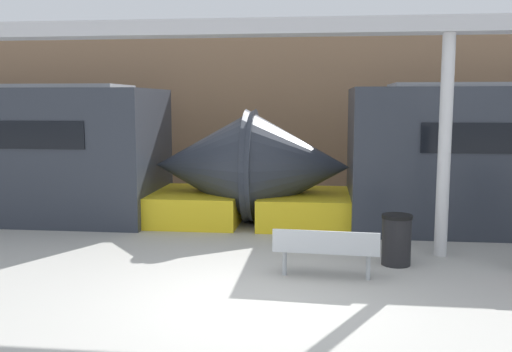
{
  "coord_description": "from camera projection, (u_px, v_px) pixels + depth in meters",
  "views": [
    {
      "loc": [
        0.98,
        -7.74,
        2.81
      ],
      "look_at": [
        -0.26,
        2.92,
        1.4
      ],
      "focal_mm": 40.0,
      "sensor_mm": 36.0,
      "label": 1
    }
  ],
  "objects": [
    {
      "name": "ground_plane",
      "position": [
        251.0,
        300.0,
        8.1
      ],
      "size": [
        60.0,
        60.0,
        0.0
      ],
      "primitive_type": "plane",
      "color": "#B2AFA8"
    },
    {
      "name": "trash_bin",
      "position": [
        396.0,
        240.0,
        9.81
      ],
      "size": [
        0.52,
        0.52,
        0.88
      ],
      "color": "black",
      "rests_on": "ground_plane"
    },
    {
      "name": "canopy_beam",
      "position": [
        450.0,
        25.0,
        9.93
      ],
      "size": [
        28.0,
        0.6,
        0.28
      ],
      "primitive_type": "cube",
      "color": "#B7B7BC",
      "rests_on": "support_column_near"
    },
    {
      "name": "station_wall",
      "position": [
        290.0,
        112.0,
        16.88
      ],
      "size": [
        56.0,
        0.2,
        5.0
      ],
      "primitive_type": "cube",
      "color": "#937051",
      "rests_on": "ground_plane"
    },
    {
      "name": "bench_near",
      "position": [
        326.0,
        248.0,
        9.02
      ],
      "size": [
        1.7,
        0.56,
        0.81
      ],
      "rotation": [
        0.0,
        0.0,
        -0.07
      ],
      "color": "#ADB2B7",
      "rests_on": "ground_plane"
    },
    {
      "name": "support_column_near",
      "position": [
        445.0,
        147.0,
        10.21
      ],
      "size": [
        0.23,
        0.23,
        3.99
      ],
      "primitive_type": "cylinder",
      "color": "silver",
      "rests_on": "ground_plane"
    }
  ]
}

